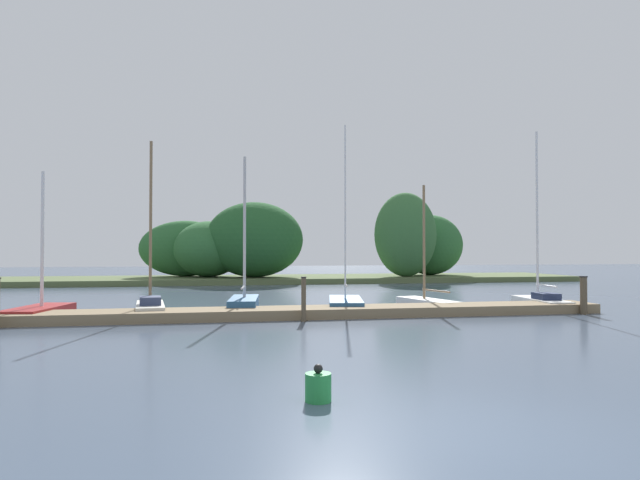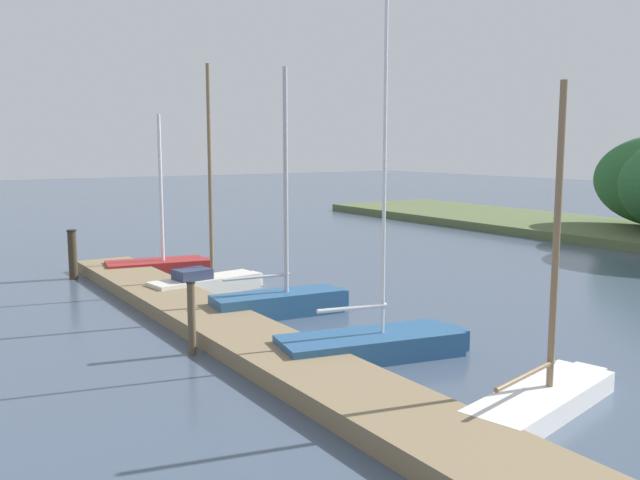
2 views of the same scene
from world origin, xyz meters
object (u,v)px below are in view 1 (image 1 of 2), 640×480
sailboat_4 (426,300)px  mooring_piling_2 (584,295)px  channel_buoy_0 (318,387)px  sailboat_1 (150,305)px  sailboat_2 (244,302)px  sailboat_0 (40,310)px  sailboat_3 (345,303)px  sailboat_5 (540,299)px  mooring_piling_1 (304,299)px

sailboat_4 → mooring_piling_2: sailboat_4 is taller
sailboat_4 → channel_buoy_0: 15.09m
sailboat_1 → mooring_piling_2: bearing=-106.2°
sailboat_2 → sailboat_0: bearing=101.1°
sailboat_3 → sailboat_5: sailboat_3 is taller
channel_buoy_0 → sailboat_1: bearing=108.1°
sailboat_4 → mooring_piling_1: sailboat_4 is taller
sailboat_0 → sailboat_4: size_ratio=1.00×
sailboat_0 → sailboat_5: size_ratio=0.70×
sailboat_2 → channel_buoy_0: bearing=-171.2°
sailboat_1 → sailboat_5: size_ratio=0.87×
sailboat_2 → channel_buoy_0: (0.56, -12.81, -0.15)m
sailboat_0 → sailboat_5: sailboat_5 is taller
sailboat_0 → mooring_piling_1: bearing=-95.9°
sailboat_1 → sailboat_3: (7.48, 0.41, -0.09)m
mooring_piling_1 → sailboat_4: bearing=32.3°
sailboat_1 → mooring_piling_1: bearing=-123.7°
mooring_piling_2 → sailboat_1: bearing=171.0°
sailboat_0 → mooring_piling_2: size_ratio=3.64×
sailboat_2 → mooring_piling_2: bearing=-97.4°
sailboat_5 → sailboat_0: bearing=96.1°
sailboat_4 → channel_buoy_0: (-7.11, -13.31, -0.06)m
sailboat_1 → sailboat_2: (3.46, 0.53, -0.00)m
sailboat_2 → sailboat_5: 12.25m
sailboat_4 → mooring_piling_1: (-5.82, -3.68, 0.47)m
sailboat_3 → mooring_piling_2: bearing=-97.5°
mooring_piling_2 → channel_buoy_0: 15.45m
sailboat_5 → sailboat_4: bearing=81.5°
sailboat_2 → channel_buoy_0: size_ratio=10.34×
mooring_piling_2 → sailboat_3: bearing=160.9°
sailboat_1 → mooring_piling_1: (5.30, -2.65, 0.37)m
sailboat_3 → sailboat_5: bearing=-82.6°
sailboat_4 → sailboat_1: bearing=81.9°
sailboat_0 → sailboat_3: bearing=-77.4°
sailboat_4 → mooring_piling_1: bearing=108.9°
sailboat_4 → sailboat_3: bearing=86.2°
mooring_piling_2 → channel_buoy_0: size_ratio=2.44×
sailboat_2 → sailboat_4: size_ratio=1.17×
sailboat_3 → sailboat_5: 8.23m
sailboat_1 → mooring_piling_1: sailboat_1 is taller
sailboat_0 → sailboat_4: bearing=-75.7°
sailboat_1 → sailboat_5: 15.69m
sailboat_2 → sailboat_5: size_ratio=0.82×
mooring_piling_2 → sailboat_2: bearing=166.3°
sailboat_5 → mooring_piling_1: sailboat_5 is taller
sailboat_5 → mooring_piling_1: 10.68m
sailboat_2 → sailboat_4: bearing=-80.0°
sailboat_3 → mooring_piling_2: (8.52, -2.95, 0.43)m
sailboat_0 → sailboat_5: 19.41m
sailboat_1 → sailboat_2: size_ratio=1.06×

